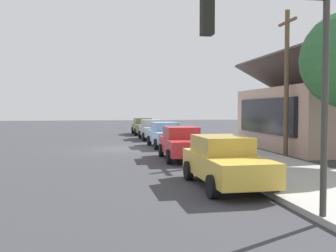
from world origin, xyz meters
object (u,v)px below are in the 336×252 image
object	(u,v)px
car_skyblue	(165,134)
car_mustard	(225,161)
car_silver	(152,129)
utility_pole_wooden	(287,81)
car_cherry	(182,143)
fire_hydrant_red	(169,133)
car_olive	(143,126)
traffic_light_main	(279,60)

from	to	relation	value
car_skyblue	car_mustard	bearing A→B (deg)	-2.87
car_silver	utility_pole_wooden	world-z (taller)	utility_pole_wooden
car_cherry	car_mustard	world-z (taller)	same
fire_hydrant_red	utility_pole_wooden	bearing A→B (deg)	17.88
car_olive	utility_pole_wooden	xyz separation A→B (m)	(18.49, 5.54, 3.11)
car_cherry	traffic_light_main	xyz separation A→B (m)	(10.70, -0.16, 2.68)
car_olive	car_cherry	world-z (taller)	same
car_silver	traffic_light_main	bearing A→B (deg)	-1.89
car_silver	car_mustard	distance (m)	19.07
car_silver	fire_hydrant_red	distance (m)	1.44
traffic_light_main	utility_pole_wooden	xyz separation A→B (m)	(-10.86, 5.66, 0.44)
car_skyblue	car_olive	bearing A→B (deg)	178.82
car_cherry	utility_pole_wooden	xyz separation A→B (m)	(-0.16, 5.50, 3.12)
car_silver	car_mustard	size ratio (longest dim) A/B	0.96
utility_pole_wooden	car_skyblue	bearing A→B (deg)	-138.67
car_olive	car_skyblue	distance (m)	12.45
car_skyblue	utility_pole_wooden	bearing A→B (deg)	39.16
car_mustard	traffic_light_main	size ratio (longest dim) A/B	0.87
car_skyblue	utility_pole_wooden	xyz separation A→B (m)	(6.05, 5.32, 3.12)
car_mustard	utility_pole_wooden	xyz separation A→B (m)	(-6.75, 5.48, 3.11)
car_skyblue	car_mustard	distance (m)	12.80
car_olive	car_silver	distance (m)	6.18
utility_pole_wooden	fire_hydrant_red	world-z (taller)	utility_pole_wooden
car_silver	car_skyblue	world-z (taller)	same
traffic_light_main	car_skyblue	bearing A→B (deg)	178.85
utility_pole_wooden	fire_hydrant_red	bearing A→B (deg)	-162.12
car_olive	car_cherry	bearing A→B (deg)	-0.70
car_silver	car_skyblue	xyz separation A→B (m)	(6.27, 0.08, 0.00)
car_mustard	car_silver	bearing A→B (deg)	178.70
car_cherry	fire_hydrant_red	bearing A→B (deg)	174.13
car_cherry	utility_pole_wooden	world-z (taller)	utility_pole_wooden
car_cherry	fire_hydrant_red	distance (m)	12.65
car_skyblue	utility_pole_wooden	world-z (taller)	utility_pole_wooden
car_olive	car_silver	size ratio (longest dim) A/B	1.08
car_skyblue	traffic_light_main	size ratio (longest dim) A/B	0.85
fire_hydrant_red	traffic_light_main	bearing A→B (deg)	-4.08
car_skyblue	fire_hydrant_red	bearing A→B (deg)	166.08
fire_hydrant_red	car_olive	bearing A→B (deg)	-165.85
car_olive	car_silver	world-z (taller)	same
car_olive	car_mustard	xyz separation A→B (m)	(25.24, 0.06, -0.00)
car_cherry	car_mustard	size ratio (longest dim) A/B	0.96
traffic_light_main	fire_hydrant_red	bearing A→B (deg)	175.92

